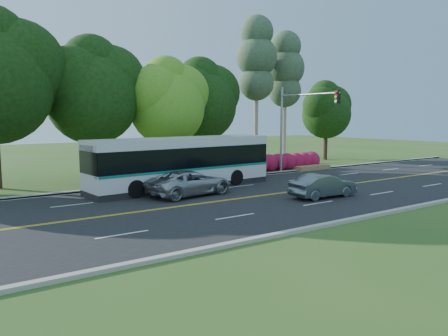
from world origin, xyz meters
TOP-DOWN VIEW (x-y plane):
  - ground at (0.00, 0.00)m, footprint 120.00×120.00m
  - road at (0.00, 0.00)m, footprint 60.00×14.00m
  - curb_north at (0.00, 7.15)m, footprint 60.00×0.30m
  - curb_south at (0.00, -7.15)m, footprint 60.00×0.30m
  - grass_verge at (0.00, 9.00)m, footprint 60.00×4.00m
  - lane_markings at (-0.09, 0.00)m, footprint 57.60×13.82m
  - tree_row at (-5.15, 12.13)m, footprint 44.70×9.10m
  - bougainvillea_hedge at (7.18, 8.15)m, footprint 9.50×2.25m
  - traffic_signal at (6.49, 5.40)m, footprint 0.42×6.10m
  - transit_bus at (-4.07, 5.02)m, footprint 12.68×3.66m
  - sedan at (0.99, -2.45)m, footprint 4.17×1.64m
  - suv at (-4.95, 2.51)m, footprint 5.57×3.15m

SIDE VIEW (x-z plane):
  - ground at x=0.00m, z-range 0.00..0.00m
  - road at x=0.00m, z-range 0.00..0.02m
  - lane_markings at x=-0.09m, z-range 0.02..0.02m
  - grass_verge at x=0.00m, z-range 0.00..0.10m
  - curb_north at x=0.00m, z-range 0.00..0.15m
  - curb_south at x=0.00m, z-range 0.00..0.15m
  - sedan at x=0.99m, z-range 0.02..1.37m
  - bougainvillea_hedge at x=7.18m, z-range -0.03..1.47m
  - suv at x=-4.95m, z-range 0.02..1.49m
  - transit_bus at x=-4.07m, z-range 0.00..3.28m
  - traffic_signal at x=6.49m, z-range 1.17..8.17m
  - tree_row at x=-5.15m, z-range -0.19..13.65m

